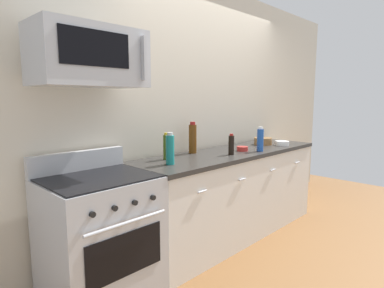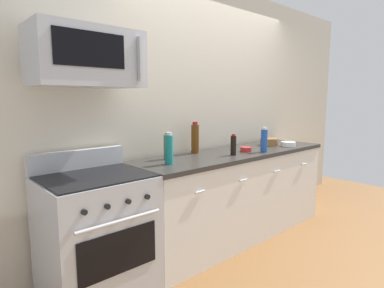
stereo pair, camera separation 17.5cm
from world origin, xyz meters
name	(u,v)px [view 1 (the left image)]	position (x,y,z in m)	size (l,w,h in m)	color
ground_plane	(232,234)	(0.00, 0.00, 0.00)	(6.58, 6.58, 0.00)	brown
back_wall	(205,109)	(0.00, 0.41, 1.35)	(5.49, 0.10, 2.70)	beige
counter_unit	(232,193)	(0.00, 0.00, 0.46)	(2.40, 0.66, 0.92)	silver
range_oven	(100,237)	(-1.57, 0.00, 0.47)	(0.76, 0.69, 1.07)	#B7BABF
microwave	(89,57)	(-1.57, 0.05, 1.75)	(0.74, 0.44, 0.40)	#B7BABF
bottle_sparkling_teal	(170,149)	(-0.93, -0.04, 1.05)	(0.07, 0.07, 0.27)	#197F7A
bottle_wine_amber	(193,138)	(-0.39, 0.22, 1.07)	(0.08, 0.08, 0.32)	#59330F
bottle_olive_oil	(166,147)	(-0.80, 0.15, 1.04)	(0.06, 0.06, 0.24)	#385114
bottle_soy_sauce_dark	(231,145)	(-0.19, -0.12, 1.02)	(0.06, 0.06, 0.21)	black
bottle_soda_blue	(260,140)	(0.19, -0.21, 1.04)	(0.07, 0.07, 0.26)	#1E4CA5
bowl_red_small	(242,149)	(0.08, -0.06, 0.94)	(0.12, 0.12, 0.05)	#B72D28
bowl_wooden_salad	(263,141)	(0.64, 0.04, 0.96)	(0.21, 0.21, 0.08)	brown
bowl_white_ceramic	(282,143)	(0.74, -0.16, 0.95)	(0.16, 0.16, 0.05)	white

